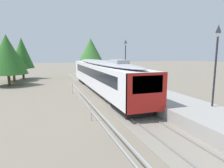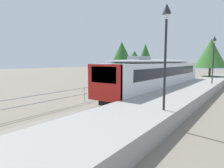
% 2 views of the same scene
% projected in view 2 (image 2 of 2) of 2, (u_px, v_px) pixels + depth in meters
% --- Properties ---
extents(ground_plane, '(160.00, 160.00, 0.00)m').
position_uv_depth(ground_plane, '(95.00, 100.00, 17.23)').
color(ground_plane, slate).
extents(track_rails, '(3.20, 60.00, 0.14)m').
position_uv_depth(track_rails, '(123.00, 104.00, 15.50)').
color(track_rails, gray).
rests_on(track_rails, ground).
extents(commuter_train, '(2.82, 20.48, 3.74)m').
position_uv_depth(commuter_train, '(160.00, 73.00, 21.37)').
color(commuter_train, silver).
rests_on(commuter_train, track_rails).
extents(station_platform, '(3.90, 60.00, 0.90)m').
position_uv_depth(station_platform, '(163.00, 104.00, 13.57)').
color(station_platform, '#999691').
rests_on(station_platform, ground).
extents(platform_lamp_mid_platform, '(0.34, 0.34, 5.35)m').
position_uv_depth(platform_lamp_mid_platform, '(166.00, 37.00, 9.69)').
color(platform_lamp_mid_platform, '#232328').
rests_on(platform_lamp_mid_platform, station_platform).
extents(platform_lamp_far_end, '(0.34, 0.34, 5.35)m').
position_uv_depth(platform_lamp_far_end, '(214.00, 51.00, 21.99)').
color(platform_lamp_far_end, '#232328').
rests_on(platform_lamp_far_end, station_platform).
extents(tree_behind_carpark, '(5.11, 5.11, 6.94)m').
position_uv_depth(tree_behind_carpark, '(122.00, 57.00, 34.57)').
color(tree_behind_carpark, brown).
rests_on(tree_behind_carpark, ground).
extents(tree_behind_station_far, '(5.17, 5.17, 7.20)m').
position_uv_depth(tree_behind_station_far, '(211.00, 53.00, 32.88)').
color(tree_behind_station_far, brown).
rests_on(tree_behind_station_far, ground).
extents(tree_distant_left, '(4.55, 4.55, 5.53)m').
position_uv_depth(tree_distant_left, '(134.00, 60.00, 38.30)').
color(tree_distant_left, brown).
rests_on(tree_distant_left, ground).
extents(tree_distant_centre, '(3.82, 3.82, 7.03)m').
position_uv_depth(tree_distant_centre, '(145.00, 56.00, 39.62)').
color(tree_distant_centre, brown).
rests_on(tree_distant_centre, ground).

